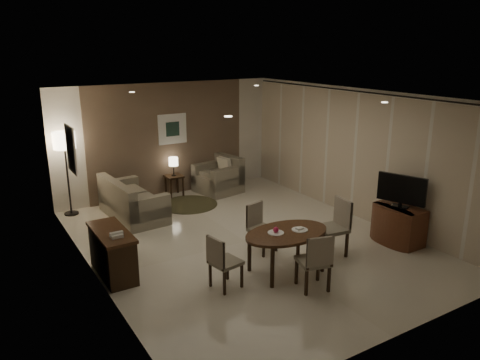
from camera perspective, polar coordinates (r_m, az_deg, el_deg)
room_shell at (r=8.70m, az=-0.69°, el=1.58°), size 5.50×7.00×2.70m
taupe_accent at (r=11.39m, az=-8.71°, el=4.91°), size 3.96×0.03×2.70m
curtain_wall at (r=10.03m, az=13.80°, el=2.90°), size 0.08×6.70×2.58m
curtain_rod at (r=9.82m, az=14.32°, el=10.42°), size 0.03×6.80×0.03m
art_back_frame at (r=11.36m, az=-8.24°, el=6.18°), size 0.72×0.03×0.72m
art_back_canvas at (r=11.35m, az=-8.21°, el=6.17°), size 0.34×0.01×0.34m
art_left_frame at (r=8.36m, az=-19.91°, el=3.52°), size 0.03×0.60×0.80m
art_left_canvas at (r=8.36m, az=-19.81°, el=3.53°), size 0.01×0.46×0.64m
downlight_nl at (r=5.88m, az=-1.45°, el=7.76°), size 0.10×0.10×0.01m
downlight_nr at (r=7.66m, az=17.22°, el=9.03°), size 0.10×0.10×0.01m
downlight_fl at (r=9.15m, az=-13.04°, el=10.39°), size 0.10×0.10×0.01m
downlight_fr at (r=10.38m, az=2.01°, el=11.44°), size 0.10×0.10×0.01m
console_desk at (r=7.75m, az=-15.27°, el=-8.58°), size 0.48×1.20×0.75m
telephone at (r=7.32m, az=-14.83°, el=-6.43°), size 0.20×0.14×0.09m
tv_cabinet at (r=9.15m, az=18.79°, el=-5.16°), size 0.48×0.90×0.70m
flat_tv at (r=8.92m, az=19.09°, el=-1.17°), size 0.36×0.85×0.60m
dining_table at (r=7.64m, az=5.66°, el=-8.69°), size 1.45×0.91×0.68m
chair_near at (r=7.15m, az=8.91°, el=-9.66°), size 0.54×0.54×0.91m
chair_far at (r=8.27m, az=2.79°, el=-5.94°), size 0.51×0.51×0.86m
chair_left at (r=7.11m, az=-1.74°, el=-9.89°), size 0.47×0.47×0.84m
chair_right at (r=8.26m, az=11.06°, el=-5.77°), size 0.54×0.54×0.99m
plate_a at (r=7.44m, az=4.38°, el=-6.44°), size 0.26×0.26×0.02m
plate_b at (r=7.59m, az=7.29°, el=-6.04°), size 0.26×0.26×0.02m
fruit_apple at (r=7.42m, az=4.39°, el=-6.06°), size 0.09×0.09×0.09m
napkin at (r=7.59m, az=7.30°, el=-5.88°), size 0.12×0.08×0.03m
round_rug at (r=10.84m, az=-6.26°, el=-2.96°), size 1.32×1.32×0.01m
sofa at (r=10.14m, az=-12.91°, el=-2.17°), size 1.84×1.01×0.84m
armchair at (r=11.59m, az=-2.72°, el=0.63°), size 1.08×1.13×0.88m
side_table at (r=11.45m, az=-8.01°, el=-0.68°), size 0.40×0.40×0.50m
table_lamp at (r=11.31m, az=-8.11°, el=1.76°), size 0.22×0.22×0.50m
floor_lamp at (r=10.56m, az=-20.29°, el=0.67°), size 0.46×0.46×1.80m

